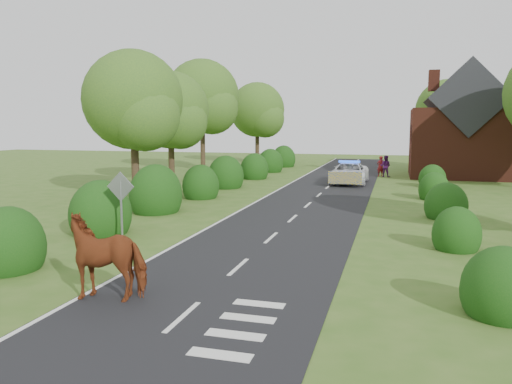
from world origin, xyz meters
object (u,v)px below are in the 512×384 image
(road_sign, at_px, (121,196))
(pedestrian_purple, at_px, (385,166))
(police_van, at_px, (349,173))
(cow, at_px, (109,262))
(pedestrian_red, at_px, (380,166))

(road_sign, xyz_separation_m, pedestrian_purple, (8.59, 26.14, -0.78))
(road_sign, distance_m, police_van, 21.61)
(cow, relative_size, pedestrian_purple, 1.37)
(pedestrian_red, bearing_deg, road_sign, 37.74)
(police_van, bearing_deg, cow, -97.20)
(road_sign, bearing_deg, police_van, 73.41)
(road_sign, height_order, cow, road_sign)
(police_van, bearing_deg, road_sign, -106.13)
(police_van, xyz_separation_m, pedestrian_purple, (2.42, 5.45, 0.13))
(cow, height_order, pedestrian_red, cow)
(police_van, height_order, pedestrian_red, pedestrian_red)
(pedestrian_red, height_order, pedestrian_purple, pedestrian_purple)
(pedestrian_purple, bearing_deg, cow, 93.50)
(road_sign, height_order, pedestrian_red, road_sign)
(road_sign, distance_m, pedestrian_red, 27.80)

